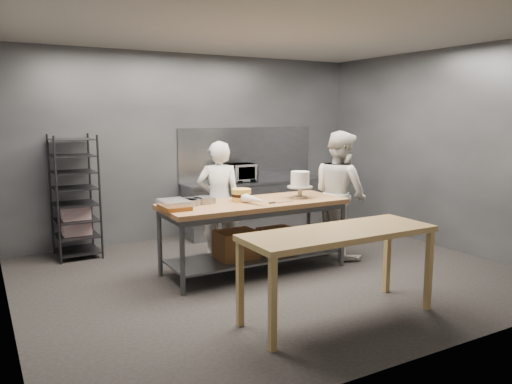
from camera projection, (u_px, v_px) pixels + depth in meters
ground at (272, 274)px, 6.37m from camera, size 6.00×6.00×0.00m
back_wall at (194, 146)px, 8.29m from camera, size 6.00×0.04×3.00m
work_table at (254, 228)px, 6.46m from camera, size 2.40×0.90×0.92m
near_counter at (339, 239)px, 4.91m from camera, size 2.00×0.70×0.90m
back_counter at (256, 206)px, 8.67m from camera, size 2.60×0.60×0.90m
splashback_panel at (248, 153)px, 8.78m from camera, size 2.60×0.02×0.90m
speed_rack at (75, 198)px, 7.07m from camera, size 0.61×0.66×1.75m
chef_behind at (219, 200)px, 6.98m from camera, size 0.72×0.61×1.67m
chef_right at (340, 194)px, 7.14m from camera, size 0.70×0.89×1.80m
microwave at (239, 173)px, 8.41m from camera, size 0.54×0.37×0.30m
frosted_cake_stand at (300, 181)px, 6.64m from camera, size 0.34×0.34×0.36m
layer_cake at (241, 195)px, 6.40m from camera, size 0.25×0.25×0.16m
cake_pans at (194, 202)px, 6.17m from camera, size 0.58×0.37×0.07m
piping_bag at (255, 200)px, 6.18m from camera, size 0.21×0.40×0.12m
offset_spatula at (278, 202)px, 6.30m from camera, size 0.37×0.02×0.02m
pastry_clamshells at (174, 205)px, 5.86m from camera, size 0.32×0.41×0.11m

